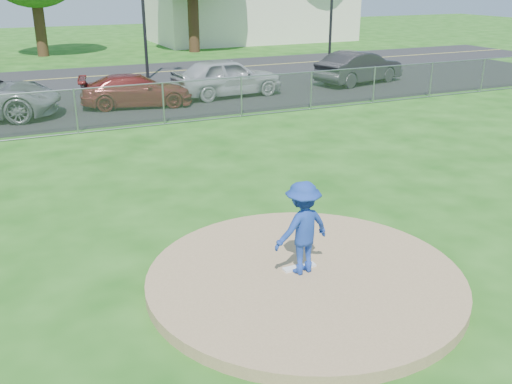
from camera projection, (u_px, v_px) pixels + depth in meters
The scene contains 12 objects.
ground at pixel (152, 142), 18.30m from camera, with size 120.00×120.00×0.00m, color #195111.
pitchers_mound at pixel (305, 278), 9.76m from camera, with size 5.40×5.40×0.20m, color #9D7D56.
pitching_rubber at pixel (299, 267), 9.89m from camera, with size 0.60×0.15×0.04m, color white.
chain_link_fence at pixel (135, 107), 19.73m from camera, with size 40.00×0.06×1.50m, color gray.
parking_lot at pixel (111, 104), 23.82m from camera, with size 50.00×8.00×0.01m, color black.
street at pixel (83, 77), 30.20m from camera, with size 60.00×7.00×0.01m, color #232426.
commercial_building at pixel (250, 13), 47.61m from camera, with size 16.40×9.40×4.30m.
traffic_signal_right at pixel (335, 7), 32.89m from camera, with size 1.28×0.20×5.60m.
pitcher at pixel (302, 228), 9.52m from camera, with size 1.05×0.60×1.62m, color #1C3C9C.
parked_car_darkred at pixel (137, 90), 23.07m from camera, with size 1.81×4.45×1.29m, color maroon.
parked_car_pearl at pixel (227, 77), 25.04m from camera, with size 1.98×4.91×1.67m, color #B0B2B5.
parked_car_charcoal at pixel (359, 67), 28.14m from camera, with size 1.67×4.78×1.57m, color #242426.
Camera 1 is at (-4.36, -7.47, 4.92)m, focal length 40.00 mm.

